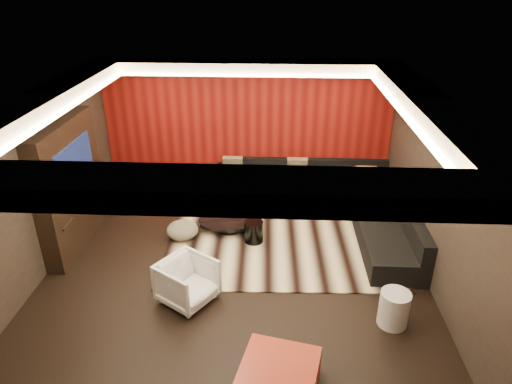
# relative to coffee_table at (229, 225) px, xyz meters

# --- Properties ---
(floor) EXTENTS (6.00, 6.00, 0.02)m
(floor) POSITION_rel_coffee_table_xyz_m (0.22, -1.09, -0.13)
(floor) COLOR black
(floor) RESTS_ON ground
(ceiling) EXTENTS (6.00, 6.00, 0.02)m
(ceiling) POSITION_rel_coffee_table_xyz_m (0.22, -1.09, 2.69)
(ceiling) COLOR silver
(ceiling) RESTS_ON ground
(wall_back) EXTENTS (6.00, 0.02, 2.80)m
(wall_back) POSITION_rel_coffee_table_xyz_m (0.22, 1.92, 1.28)
(wall_back) COLOR black
(wall_back) RESTS_ON ground
(wall_left) EXTENTS (0.02, 6.00, 2.80)m
(wall_left) POSITION_rel_coffee_table_xyz_m (-2.79, -1.09, 1.28)
(wall_left) COLOR black
(wall_left) RESTS_ON ground
(wall_right) EXTENTS (0.02, 6.00, 2.80)m
(wall_right) POSITION_rel_coffee_table_xyz_m (3.23, -1.09, 1.28)
(wall_right) COLOR black
(wall_right) RESTS_ON ground
(red_feature_wall) EXTENTS (5.98, 0.05, 2.78)m
(red_feature_wall) POSITION_rel_coffee_table_xyz_m (0.22, 1.88, 1.28)
(red_feature_wall) COLOR #6B0C0A
(red_feature_wall) RESTS_ON ground
(soffit_back) EXTENTS (6.00, 0.60, 0.22)m
(soffit_back) POSITION_rel_coffee_table_xyz_m (0.22, 1.61, 2.57)
(soffit_back) COLOR silver
(soffit_back) RESTS_ON ground
(soffit_front) EXTENTS (6.00, 0.60, 0.22)m
(soffit_front) POSITION_rel_coffee_table_xyz_m (0.22, -3.79, 2.57)
(soffit_front) COLOR silver
(soffit_front) RESTS_ON ground
(soffit_left) EXTENTS (0.60, 4.80, 0.22)m
(soffit_left) POSITION_rel_coffee_table_xyz_m (-2.48, -1.09, 2.57)
(soffit_left) COLOR silver
(soffit_left) RESTS_ON ground
(soffit_right) EXTENTS (0.60, 4.80, 0.22)m
(soffit_right) POSITION_rel_coffee_table_xyz_m (2.92, -1.09, 2.57)
(soffit_right) COLOR silver
(soffit_right) RESTS_ON ground
(cove_back) EXTENTS (4.80, 0.08, 0.04)m
(cove_back) POSITION_rel_coffee_table_xyz_m (0.22, 1.27, 2.48)
(cove_back) COLOR #FFD899
(cove_back) RESTS_ON ground
(cove_front) EXTENTS (4.80, 0.08, 0.04)m
(cove_front) POSITION_rel_coffee_table_xyz_m (0.22, -3.45, 2.48)
(cove_front) COLOR #FFD899
(cove_front) RESTS_ON ground
(cove_left) EXTENTS (0.08, 4.80, 0.04)m
(cove_left) POSITION_rel_coffee_table_xyz_m (-2.14, -1.09, 2.48)
(cove_left) COLOR #FFD899
(cove_left) RESTS_ON ground
(cove_right) EXTENTS (0.08, 4.80, 0.04)m
(cove_right) POSITION_rel_coffee_table_xyz_m (2.58, -1.09, 2.48)
(cove_right) COLOR #FFD899
(cove_right) RESTS_ON ground
(tv_surround) EXTENTS (0.30, 2.00, 2.20)m
(tv_surround) POSITION_rel_coffee_table_xyz_m (-2.63, -0.49, 0.98)
(tv_surround) COLOR black
(tv_surround) RESTS_ON ground
(tv_screen) EXTENTS (0.04, 1.30, 0.80)m
(tv_screen) POSITION_rel_coffee_table_xyz_m (-2.47, -0.49, 1.33)
(tv_screen) COLOR black
(tv_screen) RESTS_ON ground
(tv_shelf) EXTENTS (0.04, 1.60, 0.04)m
(tv_shelf) POSITION_rel_coffee_table_xyz_m (-2.47, -0.49, 0.58)
(tv_shelf) COLOR black
(tv_shelf) RESTS_ON ground
(rug) EXTENTS (4.09, 3.12, 0.02)m
(rug) POSITION_rel_coffee_table_xyz_m (0.94, -0.28, -0.11)
(rug) COLOR beige
(rug) RESTS_ON floor
(coffee_table) EXTENTS (1.22, 1.22, 0.19)m
(coffee_table) POSITION_rel_coffee_table_xyz_m (0.00, 0.00, 0.00)
(coffee_table) COLOR black
(coffee_table) RESTS_ON rug
(drum_stool) EXTENTS (0.42, 0.42, 0.39)m
(drum_stool) POSITION_rel_coffee_table_xyz_m (0.48, -0.37, 0.10)
(drum_stool) COLOR black
(drum_stool) RESTS_ON rug
(striped_pouf) EXTENTS (0.67, 0.67, 0.31)m
(striped_pouf) POSITION_rel_coffee_table_xyz_m (-0.81, -0.32, 0.06)
(striped_pouf) COLOR beige
(striped_pouf) RESTS_ON rug
(white_side_table) EXTENTS (0.50, 0.50, 0.51)m
(white_side_table) POSITION_rel_coffee_table_xyz_m (2.48, -2.35, 0.14)
(white_side_table) COLOR silver
(white_side_table) RESTS_ON floor
(orange_ottoman) EXTENTS (1.02, 1.02, 0.38)m
(orange_ottoman) POSITION_rel_coffee_table_xyz_m (0.93, -3.55, 0.07)
(orange_ottoman) COLOR maroon
(orange_ottoman) RESTS_ON floor
(armchair) EXTENTS (1.00, 0.99, 0.66)m
(armchair) POSITION_rel_coffee_table_xyz_m (-0.39, -2.00, 0.21)
(armchair) COLOR silver
(armchair) RESTS_ON floor
(sectional_sofa) EXTENTS (3.65, 3.50, 0.75)m
(sectional_sofa) POSITION_rel_coffee_table_xyz_m (1.95, 0.78, 0.15)
(sectional_sofa) COLOR black
(sectional_sofa) RESTS_ON floor
(throw_pillows) EXTENTS (3.24, 1.70, 0.50)m
(throw_pillows) POSITION_rel_coffee_table_xyz_m (1.69, 1.19, 0.50)
(throw_pillows) COLOR #C4BA8F
(throw_pillows) RESTS_ON sectional_sofa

